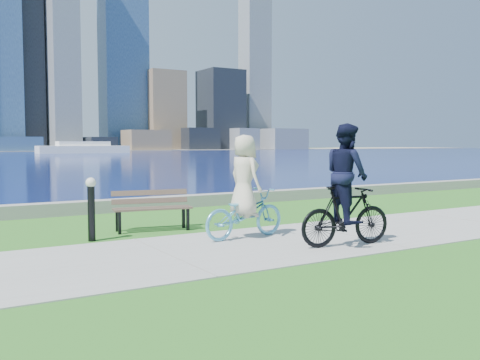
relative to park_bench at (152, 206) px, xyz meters
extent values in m
plane|color=#236019|center=(3.24, -2.68, -0.54)|extent=(320.00, 320.00, 0.00)
cube|color=gray|center=(3.24, -2.68, -0.53)|extent=(80.00, 3.50, 0.02)
cube|color=gray|center=(3.24, 3.52, -0.36)|extent=(90.00, 0.50, 0.35)
cube|color=navy|center=(14.76, 117.92, 1.09)|extent=(9.00, 8.85, 3.25)
cube|color=black|center=(33.32, 118.32, 1.12)|extent=(6.38, 8.39, 3.32)
cube|color=#776149|center=(44.82, 117.28, 2.01)|extent=(10.51, 8.15, 5.10)
cube|color=black|center=(60.94, 119.31, 2.42)|extent=(9.32, 6.54, 5.93)
cube|color=slate|center=(73.50, 117.53, 2.42)|extent=(6.60, 7.86, 5.92)
cube|color=slate|center=(86.83, 116.65, 2.45)|extent=(11.94, 8.96, 5.97)
cube|color=black|center=(19.02, 130.16, 21.17)|extent=(7.11, 7.43, 43.42)
cube|color=slate|center=(26.26, 124.34, 27.70)|extent=(6.34, 10.38, 56.48)
cube|color=navy|center=(43.23, 129.16, 23.21)|extent=(11.63, 8.14, 47.50)
cube|color=#776149|center=(53.31, 126.55, 10.15)|extent=(9.84, 10.61, 21.38)
cube|color=black|center=(70.44, 124.66, 10.76)|extent=(10.63, 11.15, 22.60)
cube|color=slate|center=(83.86, 127.41, 23.88)|extent=(7.91, 6.53, 48.83)
cube|color=navy|center=(13.24, 128.32, 31.46)|extent=(8.00, 8.00, 64.00)
cube|color=white|center=(21.27, 87.60, 0.15)|extent=(16.09, 4.60, 1.38)
cube|color=white|center=(21.27, 87.60, 1.24)|extent=(9.19, 3.45, 0.80)
cube|color=black|center=(-0.78, -0.15, -0.30)|extent=(0.07, 0.07, 0.48)
cube|color=black|center=(0.68, -0.41, -0.30)|extent=(0.07, 0.07, 0.48)
cube|color=black|center=(-0.72, 0.23, -0.30)|extent=(0.07, 0.07, 0.48)
cube|color=black|center=(0.75, -0.04, -0.30)|extent=(0.07, 0.07, 0.48)
cube|color=#4F3C31|center=(-0.05, -0.28, -0.04)|extent=(1.69, 0.41, 0.04)
cube|color=#4F3C31|center=(-0.02, -0.11, -0.04)|extent=(1.69, 0.41, 0.04)
cube|color=#4F3C31|center=(0.01, 0.05, -0.04)|extent=(1.69, 0.41, 0.04)
cube|color=#4F3C31|center=(0.03, 0.18, 0.10)|extent=(1.69, 0.37, 0.12)
cube|color=#4F3C31|center=(0.04, 0.21, 0.28)|extent=(1.69, 0.37, 0.12)
cylinder|color=black|center=(-1.51, -0.63, 0.02)|extent=(0.14, 0.14, 1.12)
sphere|color=silver|center=(-1.51, -0.63, 0.62)|extent=(0.20, 0.20, 0.20)
imported|color=#5AB1DC|center=(1.20, -1.97, -0.02)|extent=(0.85, 1.95, 0.99)
imported|color=silver|center=(1.20, -1.97, 0.73)|extent=(0.61, 0.86, 1.65)
imported|color=black|center=(2.39, -3.64, 0.04)|extent=(0.82, 1.93, 1.12)
imported|color=black|center=(2.39, -3.64, 0.83)|extent=(0.82, 0.98, 1.84)
camera|label=1|loc=(-4.35, -11.07, 1.40)|focal=40.00mm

